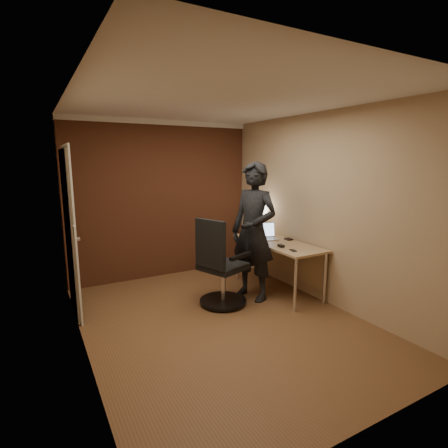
% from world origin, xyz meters
% --- Properties ---
extents(room, '(4.00, 4.00, 4.00)m').
position_xyz_m(room, '(-0.27, 1.54, 1.37)').
color(room, brown).
rests_on(room, ground).
extents(desk, '(0.60, 1.50, 0.73)m').
position_xyz_m(desk, '(1.25, 0.46, 0.60)').
color(desk, tan).
rests_on(desk, ground).
extents(desk_lamp, '(0.22, 0.22, 0.54)m').
position_xyz_m(desk_lamp, '(1.28, 1.10, 1.15)').
color(desk_lamp, silver).
rests_on(desk_lamp, desk).
extents(laptop, '(0.40, 0.36, 0.23)m').
position_xyz_m(laptop, '(1.15, 0.73, 0.79)').
color(laptop, silver).
rests_on(laptop, desk).
extents(mouse, '(0.08, 0.11, 0.03)m').
position_xyz_m(mouse, '(1.04, 0.21, 0.75)').
color(mouse, black).
rests_on(mouse, desk).
extents(phone, '(0.09, 0.13, 0.01)m').
position_xyz_m(phone, '(1.05, -0.03, 0.73)').
color(phone, black).
rests_on(phone, desk).
extents(wallet, '(0.10, 0.12, 0.02)m').
position_xyz_m(wallet, '(1.40, 0.49, 0.74)').
color(wallet, black).
rests_on(wallet, desk).
extents(office_chair, '(0.66, 0.72, 1.14)m').
position_xyz_m(office_chair, '(0.19, 0.39, 0.50)').
color(office_chair, black).
rests_on(office_chair, ground).
extents(person, '(0.65, 0.79, 1.87)m').
position_xyz_m(person, '(0.73, 0.41, 0.93)').
color(person, black).
rests_on(person, ground).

